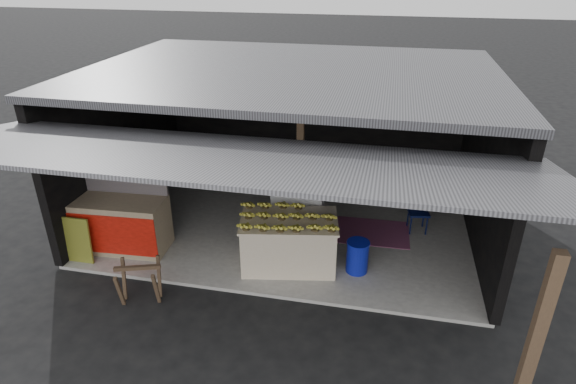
% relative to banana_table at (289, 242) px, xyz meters
% --- Properties ---
extents(ground, '(80.00, 80.00, 0.00)m').
position_rel_banana_table_xyz_m(ground, '(-0.31, -0.88, -0.50)').
color(ground, black).
rests_on(ground, ground).
extents(concrete_slab, '(7.00, 5.00, 0.06)m').
position_rel_banana_table_xyz_m(concrete_slab, '(-0.31, 1.62, -0.47)').
color(concrete_slab, gray).
rests_on(concrete_slab, ground).
extents(shophouse, '(7.40, 7.29, 3.02)m').
position_rel_banana_table_xyz_m(shophouse, '(-0.31, 1.94, 1.60)').
color(shophouse, black).
rests_on(shophouse, ground).
extents(banana_table, '(1.74, 1.24, 0.88)m').
position_rel_banana_table_xyz_m(banana_table, '(0.00, 0.00, 0.00)').
color(banana_table, beige).
rests_on(banana_table, concrete_slab).
extents(banana_pile, '(1.60, 1.13, 0.17)m').
position_rel_banana_table_xyz_m(banana_pile, '(-0.00, 0.00, 0.52)').
color(banana_pile, gold).
rests_on(banana_pile, banana_table).
extents(white_crate, '(0.94, 0.66, 1.00)m').
position_rel_banana_table_xyz_m(white_crate, '(-0.03, 0.96, 0.06)').
color(white_crate, white).
rests_on(white_crate, concrete_slab).
extents(neighbor_stall, '(1.72, 0.85, 1.73)m').
position_rel_banana_table_xyz_m(neighbor_stall, '(-3.05, -0.09, 0.08)').
color(neighbor_stall, '#998466').
rests_on(neighbor_stall, concrete_slab).
extents(green_signboard, '(0.55, 0.10, 0.83)m').
position_rel_banana_table_xyz_m(green_signboard, '(-3.55, -0.65, -0.03)').
color(green_signboard, black).
rests_on(green_signboard, concrete_slab).
extents(sawhorse, '(0.73, 0.72, 0.65)m').
position_rel_banana_table_xyz_m(sawhorse, '(-2.03, -1.36, -0.09)').
color(sawhorse, '#4C3726').
rests_on(sawhorse, ground).
extents(water_barrel, '(0.36, 0.36, 0.53)m').
position_rel_banana_table_xyz_m(water_barrel, '(1.14, 0.04, -0.17)').
color(water_barrel, '#0C168B').
rests_on(water_barrel, concrete_slab).
extents(plastic_chair, '(0.43, 0.43, 0.80)m').
position_rel_banana_table_xyz_m(plastic_chair, '(2.14, 1.68, 0.03)').
color(plastic_chair, '#091036').
rests_on(plastic_chair, concrete_slab).
extents(magenta_rug, '(1.52, 1.04, 0.01)m').
position_rel_banana_table_xyz_m(magenta_rug, '(1.28, 1.35, -0.43)').
color(magenta_rug, '#6B1753').
rests_on(magenta_rug, concrete_slab).
extents(picture_frames, '(1.62, 0.04, 0.46)m').
position_rel_banana_table_xyz_m(picture_frames, '(-0.48, 4.02, 1.43)').
color(picture_frames, black).
rests_on(picture_frames, shophouse).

